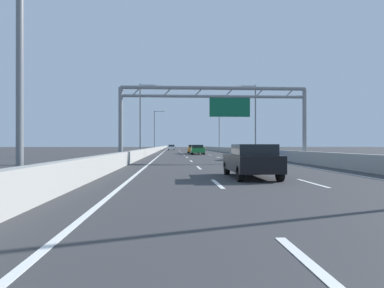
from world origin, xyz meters
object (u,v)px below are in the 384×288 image
streetlamp_left_mid (142,115)px  blue_car (248,152)px  streetlamp_left_far (155,128)px  yellow_car (195,147)px  streetlamp_right_mid (254,115)px  black_car (251,160)px  sign_gantry (216,104)px  white_car (171,147)px  green_car (197,150)px  streetlamp_right_far (218,128)px  silver_car (172,147)px  streetlamp_left_near (28,3)px  orange_car (193,149)px

streetlamp_left_mid → blue_car: size_ratio=2.20×
streetlamp_left_far → yellow_car: 25.56m
streetlamp_right_mid → black_car: 32.16m
yellow_car → blue_car: blue_car is taller
streetlamp_left_far → black_car: (7.46, -67.12, -4.63)m
sign_gantry → streetlamp_left_mid: (-7.64, 17.28, 0.57)m
streetlamp_left_mid → black_car: bearing=-76.4°
yellow_car → white_car: bearing=-124.6°
green_car → black_car: bearing=-90.4°
streetlamp_right_far → silver_car: size_ratio=2.24×
streetlamp_left_near → yellow_car: size_ratio=2.05×
sign_gantry → blue_car: bearing=46.9°
yellow_car → silver_car: bearing=102.7°
silver_car → blue_car: bearing=-86.0°
green_car → orange_car: bearing=91.6°
streetlamp_right_far → streetlamp_right_mid: bearing=-90.0°
silver_car → orange_car: silver_car is taller
streetlamp_left_near → black_car: size_ratio=2.15×
streetlamp_right_far → orange_car: streetlamp_right_far is taller
streetlamp_left_near → streetlamp_left_far: size_ratio=1.00×
sign_gantry → streetlamp_right_mid: size_ratio=1.66×
sign_gantry → streetlamp_right_mid: (7.29, 17.28, 0.57)m
sign_gantry → streetlamp_right_mid: bearing=67.1°
streetlamp_right_mid → blue_car: bearing=-105.4°
silver_car → yellow_car: bearing=-77.3°
green_car → yellow_car: bearing=86.7°
streetlamp_left_near → white_car: (3.71, 84.73, -4.65)m
green_car → streetlamp_right_mid: bearing=-35.9°
streetlamp_right_mid → green_car: (-7.23, 5.23, -4.65)m
streetlamp_right_mid → green_car: bearing=144.1°
streetlamp_left_mid → streetlamp_left_far: (0.00, 36.18, 0.00)m
streetlamp_left_mid → yellow_car: size_ratio=2.05×
sign_gantry → yellow_car: size_ratio=3.41×
streetlamp_right_mid → silver_car: size_ratio=2.24×
streetlamp_left_near → streetlamp_right_mid: 39.14m
streetlamp_right_mid → blue_car: 14.70m
streetlamp_right_mid → orange_car: bearing=121.9°
yellow_car → silver_car: (-6.77, 30.15, 0.01)m
streetlamp_left_near → streetlamp_left_mid: (0.00, 36.18, 0.00)m
silver_car → green_car: size_ratio=0.93×
black_car → green_car: (0.24, 36.17, -0.02)m
sign_gantry → streetlamp_left_far: size_ratio=1.66×
streetlamp_right_mid → green_car: streetlamp_right_mid is taller
streetlamp_left_far → silver_car: size_ratio=2.24×
streetlamp_right_far → yellow_car: (-4.11, 22.69, -4.66)m
streetlamp_right_mid → orange_car: streetlamp_right_mid is taller
yellow_car → orange_car: size_ratio=1.03×
silver_car → orange_car: bearing=-87.4°
orange_car → black_car: bearing=-90.1°
streetlamp_left_near → streetlamp_right_far: size_ratio=1.00×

